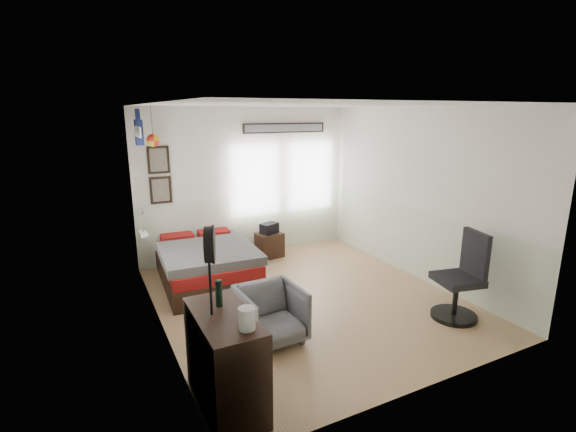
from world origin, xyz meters
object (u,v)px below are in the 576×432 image
at_px(armchair, 271,314).
at_px(bed, 207,264).
at_px(nightstand, 269,245).
at_px(dresser, 225,360).
at_px(task_chair, 461,284).

bearing_deg(armchair, bed, 93.24).
height_order(bed, nightstand, bed).
bearing_deg(dresser, task_chair, 4.07).
xyz_separation_m(dresser, task_chair, (3.24, 0.23, 0.02)).
height_order(armchair, nightstand, armchair).
bearing_deg(armchair, task_chair, -15.97).
distance_m(bed, armchair, 2.02).
bearing_deg(dresser, armchair, 45.08).
bearing_deg(bed, task_chair, -41.80).
distance_m(dresser, armchair, 1.18).
relative_size(bed, nightstand, 4.37).
bearing_deg(task_chair, bed, 147.46).
relative_size(dresser, armchair, 1.39).
xyz_separation_m(bed, task_chair, (2.60, -2.61, 0.17)).
bearing_deg(dresser, nightstand, 60.08).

